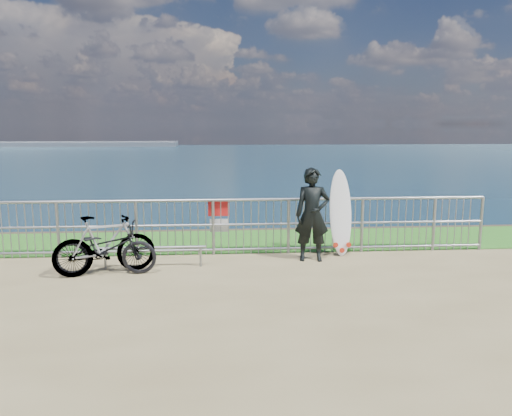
{
  "coord_description": "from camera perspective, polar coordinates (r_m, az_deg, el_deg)",
  "views": [
    {
      "loc": [
        -0.37,
        -8.1,
        2.57
      ],
      "look_at": [
        0.32,
        1.2,
        1.0
      ],
      "focal_mm": 35.0,
      "sensor_mm": 36.0,
      "label": 1
    }
  ],
  "objects": [
    {
      "name": "surfboard",
      "position": [
        9.99,
        9.64,
        -0.88
      ],
      "size": [
        0.47,
        0.42,
        1.7
      ],
      "color": "silver",
      "rests_on": "ground"
    },
    {
      "name": "railing",
      "position": [
        9.91,
        -1.93,
        -2.03
      ],
      "size": [
        10.06,
        0.1,
        1.13
      ],
      "color": "gray",
      "rests_on": "ground"
    },
    {
      "name": "bicycle_near",
      "position": [
        8.99,
        -16.84,
        -4.47
      ],
      "size": [
        1.73,
        0.6,
        0.91
      ],
      "primitive_type": "imported",
      "rotation": [
        0.0,
        0.0,
        1.57
      ],
      "color": "black",
      "rests_on": "ground"
    },
    {
      "name": "seascape",
      "position": [
        161.66,
        -19.92,
        6.68
      ],
      "size": [
        260.0,
        260.0,
        5.0
      ],
      "color": "brown",
      "rests_on": "ground"
    },
    {
      "name": "bicycle_far",
      "position": [
        9.0,
        -16.91,
        -4.04
      ],
      "size": [
        1.79,
        1.04,
        1.04
      ],
      "primitive_type": "imported",
      "rotation": [
        0.0,
        0.0,
        1.91
      ],
      "color": "black",
      "rests_on": "ground"
    },
    {
      "name": "bike_rack",
      "position": [
        9.23,
        -11.69,
        -4.71
      ],
      "size": [
        1.91,
        0.05,
        0.4
      ],
      "color": "gray",
      "rests_on": "ground"
    },
    {
      "name": "surfer",
      "position": [
        9.46,
        6.45,
        -0.76
      ],
      "size": [
        0.68,
        0.48,
        1.77
      ],
      "primitive_type": "imported",
      "rotation": [
        0.0,
        0.0,
        -0.09
      ],
      "color": "black",
      "rests_on": "ground"
    },
    {
      "name": "grass_strip",
      "position": [
        11.11,
        -2.21,
        -3.77
      ],
      "size": [
        120.0,
        120.0,
        0.0
      ],
      "primitive_type": "plane",
      "color": "#27711F",
      "rests_on": "ground"
    }
  ]
}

